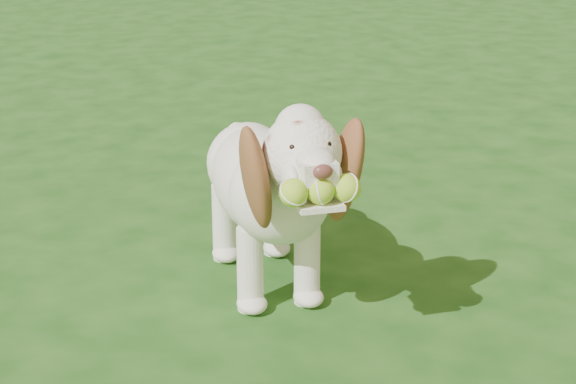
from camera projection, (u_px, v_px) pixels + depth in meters
name	position (u px, v px, depth m)	size (l,w,h in m)	color
ground	(262.00, 232.00, 3.36)	(80.00, 80.00, 0.00)	#164012
dog	(270.00, 180.00, 2.80)	(0.44, 1.03, 0.67)	white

